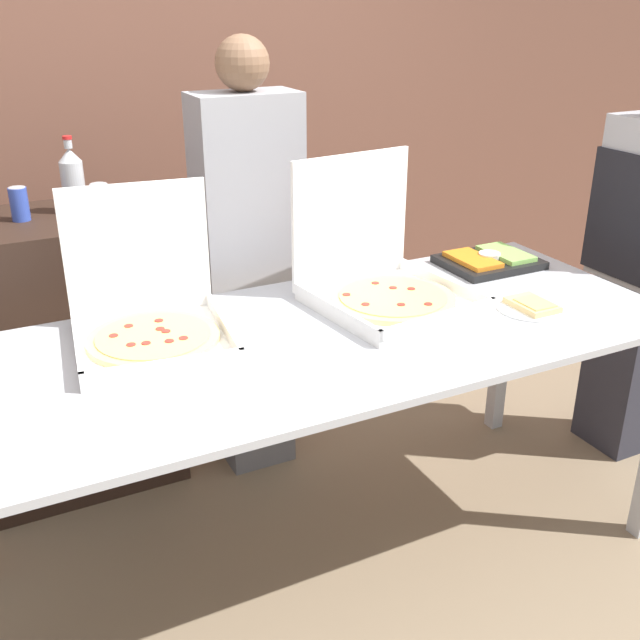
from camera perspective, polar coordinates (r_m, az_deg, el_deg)
ground_plane at (r=2.88m, az=0.00°, el=-17.45°), size 16.00×16.00×0.00m
brick_wall_behind at (r=3.80m, az=-12.03°, el=15.69°), size 10.00×0.06×2.80m
buffet_table at (r=2.43m, az=0.00°, el=-3.07°), size 2.39×0.97×0.89m
pizza_box_far_left at (r=2.63m, az=4.73°, el=3.19°), size 0.55×0.56×0.49m
pizza_box_far_right at (r=2.38m, az=-12.88°, el=0.32°), size 0.52×0.53×0.46m
paper_plate_front_right at (r=2.68m, az=15.86°, el=1.03°), size 0.24×0.24×0.03m
veggie_tray at (r=3.07m, az=12.75°, el=4.45°), size 0.37×0.29×0.05m
sideboard_podium at (r=3.19m, az=-18.80°, el=-2.38°), size 0.79×0.55×1.12m
soda_bottle at (r=3.01m, az=-18.33°, el=10.11°), size 0.09×0.09×0.29m
soda_can_silver at (r=2.94m, az=-16.40°, el=8.77°), size 0.07×0.07×0.12m
soda_can_colored at (r=2.98m, az=-21.93°, el=8.21°), size 0.07×0.07×0.12m
person_guest_cap at (r=2.99m, az=-5.35°, el=4.59°), size 0.40×0.22×1.76m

